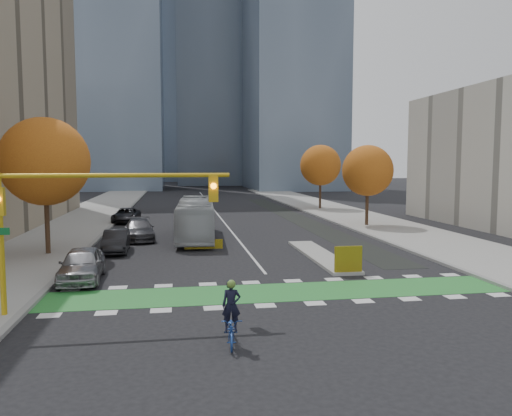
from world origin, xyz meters
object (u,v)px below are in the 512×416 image
object	(u,v)px
tree_west	(45,162)
bus	(196,219)
tree_east_near	(368,171)
hazard_board	(348,259)
traffic_signal_west	(76,205)
parked_car_b	(116,241)
cyclist	(231,323)
parked_car_a	(82,264)
tree_east_far	(320,165)
parked_car_d	(126,215)
parked_car_c	(139,230)

from	to	relation	value
tree_west	bus	bearing A→B (deg)	29.90
tree_east_near	bus	distance (m)	16.11
hazard_board	bus	distance (m)	14.76
tree_east_near	traffic_signal_west	distance (m)	30.08
parked_car_b	cyclist	bearing A→B (deg)	-73.83
parked_car_b	tree_west	bearing A→B (deg)	-174.38
parked_car_a	bus	bearing A→B (deg)	62.45
tree_east_far	parked_car_a	world-z (taller)	tree_east_far
hazard_board	parked_car_d	world-z (taller)	hazard_board
tree_east_far	parked_car_c	xyz separation A→B (m)	(-19.55, -20.52, -4.51)
hazard_board	traffic_signal_west	bearing A→B (deg)	-158.45
parked_car_a	parked_car_b	xyz separation A→B (m)	(0.70, 7.48, -0.10)
tree_east_near	parked_car_a	bearing A→B (deg)	-140.74
tree_east_near	hazard_board	bearing A→B (deg)	-114.20
cyclist	bus	world-z (taller)	bus
cyclist	parked_car_a	xyz separation A→B (m)	(-6.04, 9.38, 0.11)
bus	parked_car_b	distance (m)	6.98
parked_car_a	parked_car_c	distance (m)	12.60
hazard_board	tree_east_near	bearing A→B (deg)	65.80
tree_east_near	bus	world-z (taller)	tree_east_near
tree_east_far	bus	size ratio (longest dim) A/B	0.71
cyclist	bus	bearing A→B (deg)	95.35
tree_west	traffic_signal_west	xyz separation A→B (m)	(4.07, -12.51, -1.58)
parked_car_b	parked_car_a	bearing A→B (deg)	-96.74
cyclist	parked_car_b	size ratio (longest dim) A/B	0.48
parked_car_d	tree_east_far	bearing A→B (deg)	27.44
tree_east_near	traffic_signal_west	world-z (taller)	tree_east_near
tree_east_near	parked_car_a	world-z (taller)	tree_east_near
traffic_signal_west	parked_car_d	size ratio (longest dim) A/B	1.78
tree_west	bus	world-z (taller)	tree_west
tree_east_near	bus	size ratio (longest dim) A/B	0.66
tree_west	parked_car_a	xyz separation A→B (m)	(3.20, -7.00, -4.83)
bus	parked_car_a	world-z (taller)	bus
cyclist	parked_car_a	bearing A→B (deg)	127.50
parked_car_b	parked_car_d	size ratio (longest dim) A/B	0.87
traffic_signal_west	parked_car_c	size ratio (longest dim) A/B	1.69
tree_east_near	parked_car_d	xyz separation A→B (m)	(-21.00, 6.30, -4.20)
tree_west	tree_east_far	bearing A→B (deg)	46.70
parked_car_a	parked_car_d	xyz separation A→B (m)	(-0.20, 23.30, -0.12)
hazard_board	parked_car_b	bearing A→B (deg)	145.62
traffic_signal_west	bus	xyz separation A→B (m)	(4.93, 17.69, -2.54)
tree_east_far	parked_car_a	xyz separation A→B (m)	(-21.30, -33.00, -4.45)
traffic_signal_west	parked_car_d	xyz separation A→B (m)	(-1.07, 28.81, -3.37)
tree_west	parked_car_d	xyz separation A→B (m)	(3.00, 16.30, -4.95)
tree_east_near	tree_west	bearing A→B (deg)	-157.38
cyclist	parked_car_d	world-z (taller)	cyclist
bus	parked_car_c	distance (m)	4.13
tree_east_far	traffic_signal_west	world-z (taller)	tree_east_far
parked_car_c	parked_car_d	bearing A→B (deg)	93.86
parked_car_a	tree_east_near	bearing A→B (deg)	37.18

